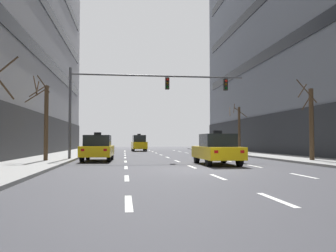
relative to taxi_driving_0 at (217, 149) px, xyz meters
name	(u,v)px	position (x,y,z in m)	size (l,w,h in m)	color
ground_plane	(200,170)	(-1.72, -3.43, -0.85)	(120.00, 120.00, 0.00)	#38383D
sidewalk_left	(2,171)	(-10.36, -3.43, -0.78)	(3.79, 80.00, 0.14)	gray
lane_stripe_l1_s2	(129,203)	(-5.09, -11.43, -0.85)	(0.16, 2.00, 0.01)	silver
lane_stripe_l1_s3	(127,178)	(-5.09, -6.43, -0.85)	(0.16, 2.00, 0.01)	silver
lane_stripe_l1_s4	(126,167)	(-5.09, -1.43, -0.85)	(0.16, 2.00, 0.01)	silver
lane_stripe_l1_s5	(126,162)	(-5.09, 3.57, -0.85)	(0.16, 2.00, 0.01)	silver
lane_stripe_l1_s6	(125,158)	(-5.09, 8.57, -0.85)	(0.16, 2.00, 0.01)	silver
lane_stripe_l1_s7	(125,155)	(-5.09, 13.57, -0.85)	(0.16, 2.00, 0.01)	silver
lane_stripe_l1_s8	(125,153)	(-5.09, 18.57, -0.85)	(0.16, 2.00, 0.01)	silver
lane_stripe_l1_s9	(125,152)	(-5.09, 23.57, -0.85)	(0.16, 2.00, 0.01)	silver
lane_stripe_l1_s10	(125,150)	(-5.09, 28.57, -0.85)	(0.16, 2.00, 0.01)	silver
lane_stripe_l2_s2	(276,200)	(-1.72, -11.43, -0.85)	(0.16, 2.00, 0.01)	silver
lane_stripe_l2_s3	(218,177)	(-1.72, -6.43, -0.85)	(0.16, 2.00, 0.01)	silver
lane_stripe_l2_s4	(192,167)	(-1.72, -1.43, -0.85)	(0.16, 2.00, 0.01)	silver
lane_stripe_l2_s5	(177,161)	(-1.72, 3.57, -0.85)	(0.16, 2.00, 0.01)	silver
lane_stripe_l2_s6	(168,157)	(-1.72, 8.57, -0.85)	(0.16, 2.00, 0.01)	silver
lane_stripe_l2_s7	(161,155)	(-1.72, 13.57, -0.85)	(0.16, 2.00, 0.01)	silver
lane_stripe_l2_s8	(156,153)	(-1.72, 18.57, -0.85)	(0.16, 2.00, 0.01)	silver
lane_stripe_l2_s9	(152,152)	(-1.72, 23.57, -0.85)	(0.16, 2.00, 0.01)	silver
lane_stripe_l2_s10	(149,150)	(-1.72, 28.57, -0.85)	(0.16, 2.00, 0.01)	silver
lane_stripe_l3_s3	(303,176)	(1.65, -6.43, -0.85)	(0.16, 2.00, 0.01)	silver
lane_stripe_l3_s4	(255,166)	(1.65, -1.43, -0.85)	(0.16, 2.00, 0.01)	silver
lane_stripe_l3_s5	(227,161)	(1.65, 3.57, -0.85)	(0.16, 2.00, 0.01)	silver
lane_stripe_l3_s6	(209,157)	(1.65, 8.57, -0.85)	(0.16, 2.00, 0.01)	silver
lane_stripe_l3_s7	(196,155)	(1.65, 13.57, -0.85)	(0.16, 2.00, 0.01)	silver
lane_stripe_l3_s8	(187,153)	(1.65, 18.57, -0.85)	(0.16, 2.00, 0.01)	silver
lane_stripe_l3_s9	(180,151)	(1.65, 23.57, -0.85)	(0.16, 2.00, 0.01)	silver
lane_stripe_l3_s10	(174,150)	(1.65, 28.57, -0.85)	(0.16, 2.00, 0.01)	silver
taxi_driving_0	(217,149)	(0.00, 0.00, 0.00)	(1.98, 4.63, 1.92)	black
taxi_driving_1	(98,148)	(-6.92, 4.40, -0.01)	(2.04, 4.62, 1.90)	black
taxi_driving_2	(139,143)	(-3.29, 25.52, 0.17)	(1.94, 4.29, 2.22)	black
traffic_signal_0	(136,92)	(-4.40, 5.15, 3.89)	(12.25, 0.35, 6.22)	#4C4C51
street_tree_1	(45,119)	(-10.05, 3.13, 1.86)	(1.60, 2.21, 5.29)	#4C3823
street_tree_2	(311,122)	(6.52, 1.48, 1.65)	(1.25, 1.75, 5.11)	#4C3823
street_tree_3	(239,128)	(6.50, 15.34, 1.77)	(1.80, 1.91, 5.09)	#4C3823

